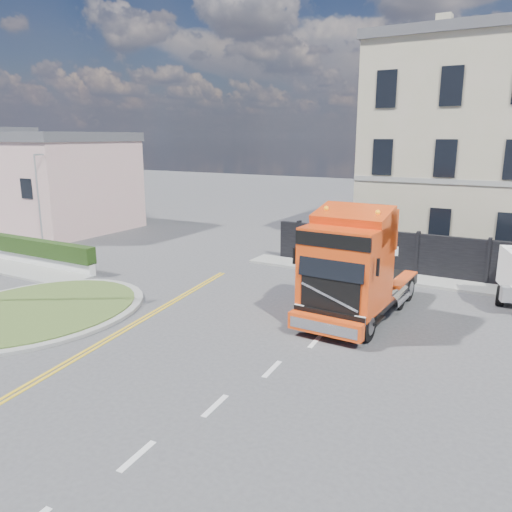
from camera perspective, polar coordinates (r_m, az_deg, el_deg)
The scene contains 11 objects.
ground at distance 17.72m, azimuth -1.58°, elevation -7.42°, with size 120.00×120.00×0.00m, color #424244.
traffic_island at distance 20.16m, azimuth -23.67°, elevation -5.73°, with size 6.80×6.80×0.17m.
hedge_wall at distance 27.25m, azimuth -23.93°, elevation 0.50°, with size 8.00×0.55×1.35m.
pavement_side at distance 26.78m, azimuth -25.66°, elevation -1.41°, with size 8.50×1.80×0.10m, color gray.
seaside_bldg_pink at distance 36.94m, azimuth -21.51°, elevation 7.42°, with size 8.00×8.00×6.00m, color beige.
seaside_bldg_cream at distance 44.56m, azimuth -26.03°, elevation 7.24°, with size 9.00×8.00×5.00m, color beige.
hoarding_fence at distance 23.84m, azimuth 23.89°, elevation -0.59°, with size 18.80×0.25×2.00m.
georgian_building at distance 30.76m, azimuth 25.27°, elevation 11.22°, with size 12.30×10.30×12.80m.
pavement_far at distance 23.26m, azimuth 22.09°, elevation -3.15°, with size 20.00×1.60×0.12m, color gray.
truck at distance 17.50m, azimuth 10.96°, elevation -1.84°, with size 2.69×6.68×3.96m.
lamppost_slim at distance 31.11m, azimuth -23.66°, elevation 6.63°, with size 0.22×0.44×5.43m.
Camera 1 is at (8.59, -14.15, 6.34)m, focal length 35.00 mm.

